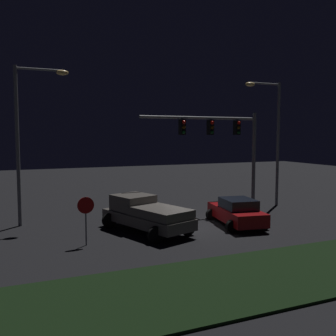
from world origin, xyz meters
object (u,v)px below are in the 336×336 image
Objects in this scene: traffic_signal_gantry at (223,137)px; street_lamp_right at (272,129)px; pickup_truck at (145,212)px; car_sedan at (237,212)px; street_lamp_left at (28,126)px; stop_sign at (86,212)px.

street_lamp_right is (4.02, 0.19, 0.54)m from traffic_signal_gantry.
traffic_signal_gantry is at bearing -177.34° from street_lamp_right.
pickup_truck is 1.24× the size of car_sedan.
pickup_truck is at bearing -35.12° from street_lamp_left.
car_sedan is at bearing -23.16° from street_lamp_left.
traffic_signal_gantry is 0.96× the size of street_lamp_right.
car_sedan is 2.07× the size of stop_sign.
pickup_truck is 0.69× the size of traffic_signal_gantry.
traffic_signal_gantry is at bearing -3.64° from street_lamp_left.
pickup_truck is at bearing 90.92° from car_sedan.
street_lamp_right is (5.39, 3.95, 4.70)m from car_sedan.
stop_sign is (-3.34, -1.40, 0.56)m from pickup_truck.
car_sedan is 0.53× the size of street_lamp_right.
traffic_signal_gantry is 11.33m from stop_sign.
traffic_signal_gantry reaches higher than pickup_truck.
street_lamp_right reaches higher than traffic_signal_gantry.
street_lamp_left reaches higher than car_sedan.
street_lamp_left reaches higher than street_lamp_right.
pickup_truck is 5.23m from car_sedan.
street_lamp_left is 1.01× the size of street_lamp_right.
car_sedan is at bearing -116.89° from pickup_truck.
stop_sign is at bearing -161.57° from street_lamp_right.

